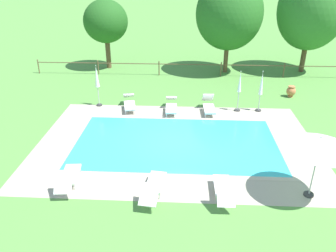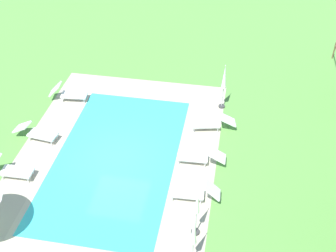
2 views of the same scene
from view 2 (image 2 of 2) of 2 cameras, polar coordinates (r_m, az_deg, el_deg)
The scene contains 13 objects.
ground_plane at distance 19.09m, azimuth -6.81°, elevation -4.24°, with size 160.00×160.00×0.00m, color #599342.
pool_deck_paving at distance 19.09m, azimuth -6.81°, elevation -4.23°, with size 12.71×8.62×0.01m, color #B2A893.
swimming_pool_water at distance 19.09m, azimuth -6.81°, elevation -4.23°, with size 9.23×5.15×0.01m, color #38C6D1.
pool_coping_rim at distance 19.09m, azimuth -6.81°, elevation -4.22°, with size 9.71×5.63×0.01m.
sun_lounger_north_near_steps at distance 18.58m, azimuth 4.15°, elevation -3.97°, with size 0.67×2.06×0.77m.
sun_lounger_north_mid at distance 20.61m, azimuth -16.78°, elevation -0.82°, with size 0.84×2.11×0.75m.
sun_lounger_north_far at distance 17.09m, azimuth 3.47°, elevation -8.58°, with size 0.69×1.95×0.92m.
sun_lounger_north_end at distance 22.75m, azimuth -12.83°, elevation 4.18°, with size 0.78×1.96×0.94m.
sun_lounger_south_near_corner at distance 20.39m, azimuth 5.75°, elevation 0.42°, with size 1.01×2.12×0.77m.
sun_lounger_south_mid at distance 19.04m, azimuth -19.88°, elevation -5.34°, with size 0.62×1.88×0.98m.
patio_umbrella_closed_row_west at distance 15.24m, azimuth 3.79°, elevation -10.46°, with size 0.32×0.32×2.31m.
patio_umbrella_closed_row_mid_west at distance 14.49m, azimuth 3.36°, elevation -13.93°, with size 0.32×0.32×2.32m.
patio_umbrella_closed_row_centre at distance 21.17m, azimuth 7.33°, elevation 5.92°, with size 0.32×0.32×2.41m.
Camera 2 is at (13.27, 4.66, 12.91)m, focal length 46.72 mm.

